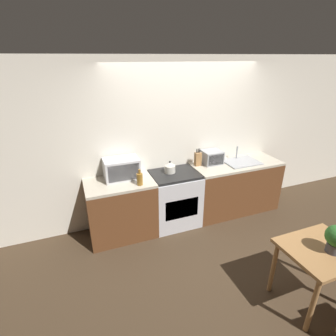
# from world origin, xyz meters

# --- Properties ---
(ground_plane) EXTENTS (16.00, 16.00, 0.00)m
(ground_plane) POSITION_xyz_m (0.00, 0.00, 0.00)
(ground_plane) COLOR #3D2D1E
(wall_back) EXTENTS (10.00, 0.06, 2.60)m
(wall_back) POSITION_xyz_m (0.00, 0.93, 1.30)
(wall_back) COLOR silver
(wall_back) RESTS_ON ground_plane
(counter_left_run) EXTENTS (0.99, 0.62, 0.90)m
(counter_left_run) POSITION_xyz_m (-1.15, 0.59, 0.45)
(counter_left_run) COLOR brown
(counter_left_run) RESTS_ON ground_plane
(counter_right_run) EXTENTS (1.55, 0.62, 0.90)m
(counter_right_run) POSITION_xyz_m (0.87, 0.59, 0.45)
(counter_right_run) COLOR brown
(counter_right_run) RESTS_ON ground_plane
(stove_range) EXTENTS (0.75, 0.62, 0.90)m
(stove_range) POSITION_xyz_m (-0.28, 0.59, 0.45)
(stove_range) COLOR silver
(stove_range) RESTS_ON ground_plane
(kettle) EXTENTS (0.17, 0.17, 0.19)m
(kettle) POSITION_xyz_m (-0.34, 0.65, 0.98)
(kettle) COLOR beige
(kettle) RESTS_ON stove_range
(microwave) EXTENTS (0.51, 0.33, 0.31)m
(microwave) POSITION_xyz_m (-1.07, 0.71, 1.05)
(microwave) COLOR silver
(microwave) RESTS_ON counter_left_run
(bottle) EXTENTS (0.09, 0.09, 0.24)m
(bottle) POSITION_xyz_m (-0.89, 0.41, 0.99)
(bottle) COLOR olive
(bottle) RESTS_ON counter_left_run
(knife_block) EXTENTS (0.10, 0.08, 0.29)m
(knife_block) POSITION_xyz_m (0.20, 0.75, 1.01)
(knife_block) COLOR #9E7042
(knife_block) RESTS_ON counter_right_run
(toaster_oven) EXTENTS (0.32, 0.28, 0.22)m
(toaster_oven) POSITION_xyz_m (0.46, 0.74, 1.01)
(toaster_oven) COLOR #999BA0
(toaster_oven) RESTS_ON counter_right_run
(sink_basin) EXTENTS (0.58, 0.44, 0.24)m
(sink_basin) POSITION_xyz_m (0.96, 0.60, 0.91)
(sink_basin) COLOR #999BA0
(sink_basin) RESTS_ON counter_right_run
(dining_table) EXTENTS (0.78, 0.66, 0.73)m
(dining_table) POSITION_xyz_m (0.58, -1.38, 0.62)
(dining_table) COLOR #9E7042
(dining_table) RESTS_ON ground_plane
(potted_plant) EXTENTS (0.22, 0.22, 0.31)m
(potted_plant) POSITION_xyz_m (0.62, -1.45, 0.91)
(potted_plant) COLOR #424247
(potted_plant) RESTS_ON dining_table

